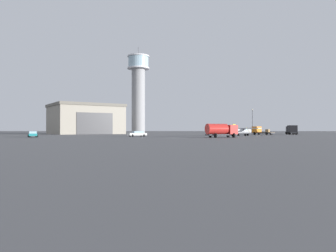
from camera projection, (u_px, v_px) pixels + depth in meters
name	position (u px, v px, depth m)	size (l,w,h in m)	color
ground_plane	(174.00, 138.00, 69.19)	(400.00, 400.00, 0.00)	#545456
control_tower	(138.00, 88.00, 140.81)	(9.78, 9.78, 38.56)	gray
hangar	(85.00, 119.00, 119.18)	(32.47, 31.85, 11.12)	gray
airplane_silver	(242.00, 131.00, 85.23)	(8.50, 8.69, 3.14)	#B7BABF
truck_box_black	(292.00, 129.00, 103.97)	(3.59, 6.78, 3.07)	#38383D
truck_fuel_tanker_red	(221.00, 130.00, 69.00)	(7.31, 5.06, 3.04)	#38383D
truck_flatbed_orange	(260.00, 131.00, 99.25)	(6.43, 6.70, 2.67)	#38383D
car_teal	(33.00, 134.00, 72.01)	(3.64, 4.81, 1.37)	teal
car_white	(137.00, 134.00, 78.24)	(4.88, 4.06, 1.37)	white
light_post_east	(252.00, 119.00, 113.16)	(0.44, 0.44, 9.06)	#38383D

